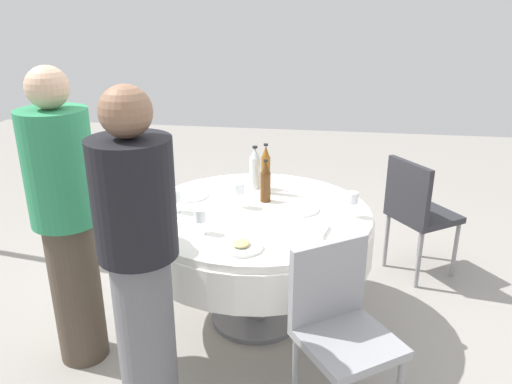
{
  "coord_description": "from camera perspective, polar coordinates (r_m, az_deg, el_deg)",
  "views": [
    {
      "loc": [
        2.68,
        0.4,
        1.89
      ],
      "look_at": [
        0.0,
        0.0,
        0.85
      ],
      "focal_mm": 35.44,
      "sensor_mm": 36.0,
      "label": 1
    }
  ],
  "objects": [
    {
      "name": "ground_plane",
      "position": [
        3.3,
        0.0,
        -13.99
      ],
      "size": [
        10.0,
        10.0,
        0.0
      ],
      "primitive_type": "plane",
      "color": "gray"
    },
    {
      "name": "dining_table",
      "position": [
        3.01,
        0.0,
        -4.7
      ],
      "size": [
        1.37,
        1.37,
        0.74
      ],
      "color": "white",
      "rests_on": "ground_plane"
    },
    {
      "name": "bottle_amber_north",
      "position": [
        3.16,
        1.1,
        2.47
      ],
      "size": [
        0.06,
        0.06,
        0.32
      ],
      "color": "#8C5619",
      "rests_on": "dining_table"
    },
    {
      "name": "bottle_brown_inner",
      "position": [
        3.04,
        1.08,
        1.1
      ],
      "size": [
        0.06,
        0.06,
        0.26
      ],
      "color": "#593314",
      "rests_on": "dining_table"
    },
    {
      "name": "bottle_clear_far",
      "position": [
        3.25,
        -0.11,
        2.65
      ],
      "size": [
        0.07,
        0.07,
        0.28
      ],
      "color": "silver",
      "rests_on": "dining_table"
    },
    {
      "name": "wine_glass_near",
      "position": [
        2.64,
        -6.27,
        -2.83
      ],
      "size": [
        0.06,
        0.06,
        0.13
      ],
      "color": "white",
      "rests_on": "dining_table"
    },
    {
      "name": "wine_glass_west",
      "position": [
        2.93,
        -9.1,
        -0.48
      ],
      "size": [
        0.07,
        0.07,
        0.14
      ],
      "color": "white",
      "rests_on": "dining_table"
    },
    {
      "name": "wine_glass_east",
      "position": [
        2.95,
        -1.96,
        0.27
      ],
      "size": [
        0.07,
        0.07,
        0.15
      ],
      "color": "white",
      "rests_on": "dining_table"
    },
    {
      "name": "wine_glass_outer",
      "position": [
        2.87,
        10.85,
        -0.77
      ],
      "size": [
        0.06,
        0.06,
        0.15
      ],
      "color": "white",
      "rests_on": "dining_table"
    },
    {
      "name": "plate_front",
      "position": [
        2.5,
        -1.66,
        -6.12
      ],
      "size": [
        0.22,
        0.22,
        0.04
      ],
      "color": "white",
      "rests_on": "dining_table"
    },
    {
      "name": "plate_south",
      "position": [
        2.95,
        4.91,
        -1.91
      ],
      "size": [
        0.23,
        0.23,
        0.02
      ],
      "color": "white",
      "rests_on": "dining_table"
    },
    {
      "name": "plate_rear",
      "position": [
        3.18,
        -7.63,
        -0.35
      ],
      "size": [
        0.24,
        0.24,
        0.02
      ],
      "color": "white",
      "rests_on": "dining_table"
    },
    {
      "name": "fork_inner",
      "position": [
        2.81,
        -7.79,
        -3.37
      ],
      "size": [
        0.11,
        0.16,
        0.0
      ],
      "primitive_type": "cube",
      "rotation": [
        0.0,
        0.0,
        0.99
      ],
      "color": "silver",
      "rests_on": "dining_table"
    },
    {
      "name": "folded_napkin",
      "position": [
        2.7,
        6.25,
        -4.19
      ],
      "size": [
        0.19,
        0.19,
        0.02
      ],
      "primitive_type": "cube",
      "rotation": [
        0.0,
        0.0,
        -0.21
      ],
      "color": "white",
      "rests_on": "dining_table"
    },
    {
      "name": "person_north",
      "position": [
        2.76,
        -20.62,
        -2.82
      ],
      "size": [
        0.34,
        0.34,
        1.61
      ],
      "rotation": [
        0.0,
        0.0,
        3.64
      ],
      "color": "#4C3F33",
      "rests_on": "ground_plane"
    },
    {
      "name": "person_inner",
      "position": [
        2.22,
        -12.99,
        -7.99
      ],
      "size": [
        0.34,
        0.34,
        1.6
      ],
      "rotation": [
        0.0,
        0.0,
        4.32
      ],
      "color": "slate",
      "rests_on": "ground_plane"
    },
    {
      "name": "chair_east",
      "position": [
        3.72,
        17.66,
        -1.77
      ],
      "size": [
        0.56,
        0.56,
        0.87
      ],
      "rotation": [
        0.0,
        0.0,
        0.61
      ],
      "color": "#2D2D33",
      "rests_on": "ground_plane"
    },
    {
      "name": "chair_outer",
      "position": [
        2.41,
        9.33,
        -14.06
      ],
      "size": [
        0.56,
        0.56,
        0.87
      ],
      "rotation": [
        0.0,
        0.0,
        -0.96
      ],
      "color": "#99999E",
      "rests_on": "ground_plane"
    }
  ]
}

